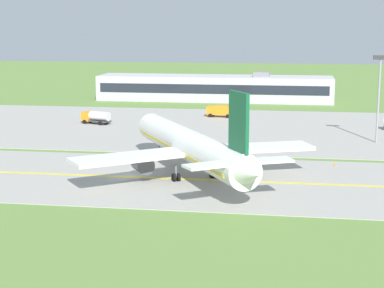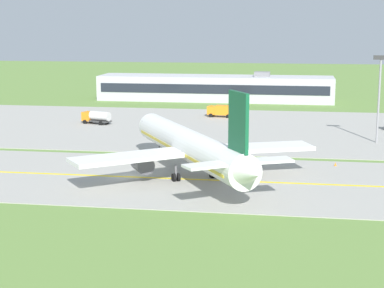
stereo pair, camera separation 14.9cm
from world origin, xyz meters
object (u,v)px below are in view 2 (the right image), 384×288
(service_truck_baggage, at_px, (222,110))
(service_truck_fuel, at_px, (96,117))
(apron_light_mast, at_px, (379,88))
(airplane_lead, at_px, (191,146))

(service_truck_baggage, bearing_deg, service_truck_fuel, -150.54)
(service_truck_baggage, height_order, service_truck_fuel, service_truck_fuel)
(service_truck_fuel, distance_m, apron_light_mast, 54.89)
(apron_light_mast, bearing_deg, service_truck_baggage, 138.74)
(service_truck_baggage, xyz_separation_m, service_truck_fuel, (-23.71, -13.39, 0.00))
(service_truck_baggage, relative_size, service_truck_fuel, 0.98)
(airplane_lead, distance_m, service_truck_fuel, 48.80)
(airplane_lead, height_order, service_truck_baggage, airplane_lead)
(airplane_lead, bearing_deg, apron_light_mast, 47.05)
(service_truck_fuel, relative_size, apron_light_mast, 0.43)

